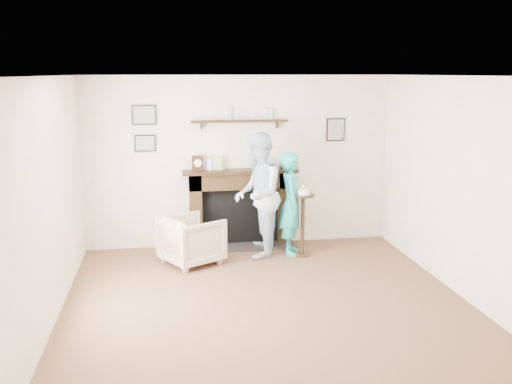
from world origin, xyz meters
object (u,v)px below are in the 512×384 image
man (257,255)px  woman (291,253)px  armchair (192,263)px  pedestal_table (303,212)px

man → woman: (0.49, 0.00, 0.00)m
armchair → woman: (1.42, 0.22, 0.00)m
armchair → man: size_ratio=0.41×
man → pedestal_table: 0.89m
pedestal_table → man: bearing=171.0°
armchair → pedestal_table: size_ratio=0.71×
woman → man: bearing=101.5°
armchair → woman: bearing=-111.1°
woman → pedestal_table: pedestal_table is taller
man → woman: 0.49m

